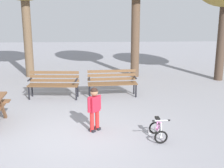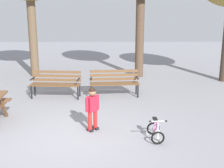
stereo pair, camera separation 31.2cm
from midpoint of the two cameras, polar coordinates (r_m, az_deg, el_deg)
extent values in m
plane|color=gray|center=(7.05, -8.89, -10.08)|extent=(36.00, 36.00, 0.00)
cube|color=brown|center=(8.34, -20.93, -4.28)|extent=(0.08, 0.57, 0.76)
cube|color=brown|center=(8.09, -21.45, -4.43)|extent=(0.12, 1.10, 0.04)
cube|color=brown|center=(10.03, -11.66, 0.05)|extent=(1.60, 0.18, 0.03)
cube|color=brown|center=(9.92, -11.81, -0.13)|extent=(1.60, 0.18, 0.03)
cube|color=brown|center=(9.81, -11.97, -0.31)|extent=(1.60, 0.18, 0.03)
cube|color=brown|center=(9.70, -12.12, -0.50)|extent=(1.60, 0.18, 0.03)
cube|color=brown|center=(10.05, -11.64, 0.66)|extent=(1.60, 0.15, 0.09)
cube|color=brown|center=(10.02, -11.68, 1.39)|extent=(1.60, 0.15, 0.09)
cube|color=brown|center=(9.99, -11.72, 2.14)|extent=(1.60, 0.15, 0.09)
cylinder|color=black|center=(9.63, -7.68, -1.76)|extent=(0.05, 0.05, 0.44)
cylinder|color=black|center=(9.97, -7.36, -1.17)|extent=(0.05, 0.05, 0.44)
cube|color=black|center=(9.70, -7.60, 0.81)|extent=(0.07, 0.40, 0.03)
cylinder|color=black|center=(9.97, -16.23, -1.65)|extent=(0.05, 0.05, 0.44)
cylinder|color=black|center=(10.30, -15.64, -1.08)|extent=(0.05, 0.05, 0.44)
cube|color=black|center=(10.04, -16.09, 0.83)|extent=(0.07, 0.40, 0.03)
cube|color=brown|center=(10.02, -0.91, 0.34)|extent=(1.60, 0.18, 0.03)
cube|color=brown|center=(9.91, -0.84, 0.16)|extent=(1.60, 0.18, 0.03)
cube|color=brown|center=(9.79, -0.77, -0.01)|extent=(1.60, 0.18, 0.03)
cube|color=brown|center=(9.67, -0.70, -0.19)|extent=(1.60, 0.18, 0.03)
cube|color=brown|center=(10.04, -0.94, 0.95)|extent=(1.60, 0.16, 0.09)
cube|color=brown|center=(10.00, -0.94, 1.69)|extent=(1.60, 0.16, 0.09)
cube|color=brown|center=(9.97, -0.95, 2.43)|extent=(1.60, 0.16, 0.09)
cylinder|color=black|center=(9.86, 3.63, -1.27)|extent=(0.05, 0.05, 0.44)
cylinder|color=black|center=(10.20, 3.28, -0.71)|extent=(0.05, 0.05, 0.44)
cube|color=black|center=(9.92, 3.49, 1.24)|extent=(0.07, 0.40, 0.03)
cylinder|color=black|center=(9.71, -5.12, -1.55)|extent=(0.05, 0.05, 0.44)
cylinder|color=black|center=(10.05, -5.18, -0.97)|extent=(0.05, 0.05, 0.44)
cube|color=black|center=(9.78, -5.20, 1.00)|extent=(0.07, 0.40, 0.03)
cylinder|color=red|center=(7.35, -4.03, -6.78)|extent=(0.10, 0.10, 0.49)
cube|color=black|center=(7.43, -4.00, -8.32)|extent=(0.18, 0.18, 0.06)
cylinder|color=red|center=(7.24, -5.04, -7.13)|extent=(0.10, 0.10, 0.49)
cube|color=black|center=(7.32, -5.00, -8.70)|extent=(0.18, 0.18, 0.06)
cube|color=#B71E33|center=(7.15, -4.60, -3.77)|extent=(0.29, 0.29, 0.36)
sphere|color=#996B4C|center=(7.06, -4.65, -1.57)|extent=(0.18, 0.18, 0.18)
sphere|color=black|center=(7.05, -4.65, -1.36)|extent=(0.17, 0.17, 0.17)
cylinder|color=#B71E33|center=(7.25, -3.62, -3.39)|extent=(0.07, 0.07, 0.34)
cylinder|color=#B71E33|center=(7.04, -5.62, -4.00)|extent=(0.07, 0.07, 0.34)
torus|color=black|center=(6.72, 7.87, -9.89)|extent=(0.30, 0.06, 0.30)
cylinder|color=silver|center=(6.72, 7.87, -9.89)|extent=(0.05, 0.04, 0.04)
torus|color=black|center=(7.19, 6.89, -8.18)|extent=(0.30, 0.06, 0.30)
cylinder|color=silver|center=(7.19, 6.89, -8.18)|extent=(0.05, 0.04, 0.04)
torus|color=white|center=(7.25, 7.72, -8.82)|extent=(0.11, 0.03, 0.11)
torus|color=white|center=(7.20, 6.00, -8.93)|extent=(0.11, 0.03, 0.11)
cylinder|color=pink|center=(6.82, 7.56, -7.97)|extent=(0.05, 0.31, 0.32)
cylinder|color=pink|center=(6.97, 7.25, -7.62)|extent=(0.04, 0.08, 0.27)
cylinder|color=pink|center=(7.09, 7.07, -8.42)|extent=(0.04, 0.20, 0.05)
cylinder|color=silver|center=(6.68, 7.88, -8.57)|extent=(0.04, 0.07, 0.32)
cylinder|color=pink|center=(6.80, 7.55, -7.13)|extent=(0.05, 0.32, 0.05)
cube|color=black|center=(6.93, 7.26, -6.41)|extent=(0.10, 0.17, 0.04)
cylinder|color=silver|center=(6.62, 7.90, -6.84)|extent=(0.34, 0.04, 0.02)
cylinder|color=black|center=(6.66, 9.33, -6.75)|extent=(0.05, 0.04, 0.04)
cylinder|color=black|center=(6.58, 6.45, -6.91)|extent=(0.05, 0.04, 0.04)
cylinder|color=brown|center=(12.97, -16.25, 8.42)|extent=(0.35, 0.35, 3.26)
cylinder|color=brown|center=(12.51, 3.68, 8.96)|extent=(0.35, 0.35, 3.35)
cylinder|color=#423328|center=(12.59, 19.22, 7.46)|extent=(0.34, 0.34, 3.03)
camera|label=1|loc=(0.16, -91.09, -0.29)|focal=48.61mm
camera|label=2|loc=(0.16, 88.91, 0.29)|focal=48.61mm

